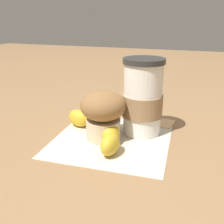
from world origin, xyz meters
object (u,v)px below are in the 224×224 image
at_px(coffee_cup, 143,98).
at_px(sugar_packet, 166,123).
at_px(banana, 99,128).
at_px(muffin, 103,113).

xyz_separation_m(coffee_cup, sugar_packet, (-0.06, 0.04, -0.07)).
bearing_deg(banana, sugar_packet, 134.12).
distance_m(coffee_cup, muffin, 0.09).
distance_m(banana, sugar_packet, 0.17).
xyz_separation_m(coffee_cup, muffin, (0.06, -0.07, -0.02)).
bearing_deg(coffee_cup, sugar_packet, 144.08).
bearing_deg(banana, muffin, 79.49).
distance_m(muffin, sugar_packet, 0.17).
relative_size(banana, sugar_packet, 3.07).
relative_size(muffin, banana, 0.63).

